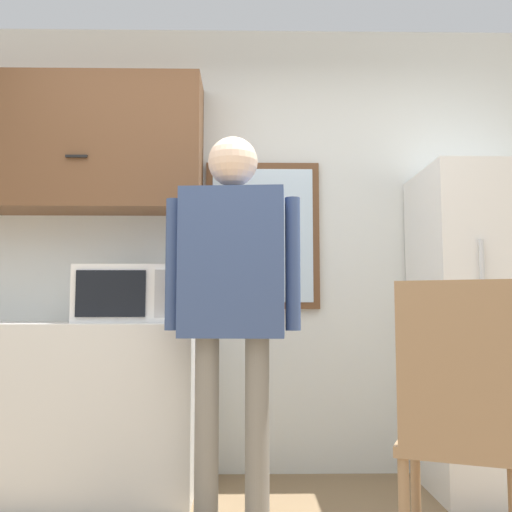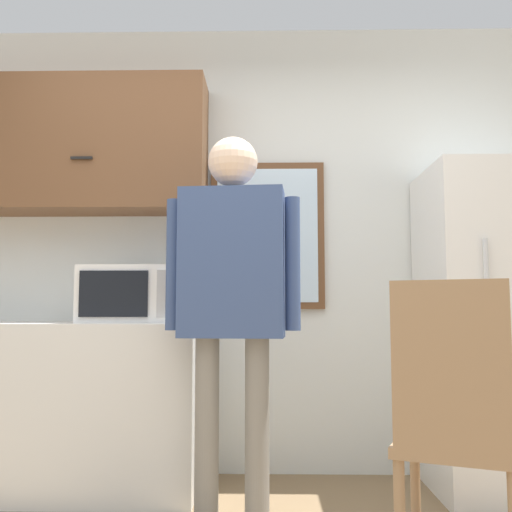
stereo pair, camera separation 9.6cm
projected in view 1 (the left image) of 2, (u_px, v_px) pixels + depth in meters
The scene contains 8 objects.
back_wall at pixel (225, 245), 3.47m from camera, with size 6.00×0.06×2.70m.
counter at pixel (1, 407), 3.02m from camera, with size 2.07×0.64×0.89m.
upper_cabinets at pixel (24, 144), 3.31m from camera, with size 2.07×0.35×0.78m.
microwave at pixel (128, 295), 3.02m from camera, with size 0.49×0.41×0.30m.
person at pixel (232, 281), 2.63m from camera, with size 0.63×0.26×1.77m.
refrigerator at pixel (498, 328), 3.08m from camera, with size 0.81×0.69×1.72m.
chair at pixel (458, 417), 2.05m from camera, with size 0.56×0.56×1.06m.
window at pixel (263, 235), 3.44m from camera, with size 0.68×0.05×0.89m.
Camera 1 is at (0.13, -1.67, 0.96)m, focal length 40.00 mm.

